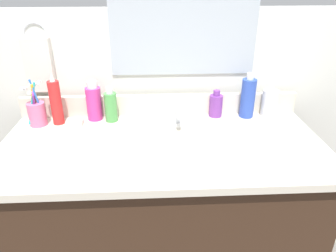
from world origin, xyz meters
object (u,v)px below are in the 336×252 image
Objects in this scene: faucet at (178,120)px; bottle_spray_red at (56,102)px; bottle_lotion_white at (270,101)px; bottle_toner_green at (111,106)px; hand_towel at (39,65)px; bottle_soap_pink at (94,102)px; bottle_shampoo_blue at (248,98)px; cup_pink at (37,112)px; bottle_cream_purple at (216,105)px; soap_bar at (75,122)px.

bottle_spray_red reaches higher than faucet.
bottle_toner_green is at bearing -178.30° from bottle_lotion_white.
hand_towel is 0.34m from bottle_toner_green.
bottle_lotion_white is (0.96, -0.06, -0.16)m from hand_towel.
bottle_soap_pink is 0.86× the size of bottle_shampoo_blue.
cup_pink is at bearing 175.85° from faucet.
faucet is at bearing -14.43° from hand_towel.
bottle_cream_purple reaches higher than soap_bar.
bottle_cream_purple is at bearing 0.40° from bottle_soap_pink.
bottle_spray_red is (-0.14, -0.04, 0.02)m from bottle_soap_pink.
cup_pink reaches higher than bottle_lotion_white.
bottle_toner_green is at bearing -16.57° from bottle_soap_pink.
bottle_cream_purple is at bearing 3.42° from bottle_spray_red.
faucet is 0.36m from bottle_soap_pink.
soap_bar is at bearing -175.97° from bottle_lotion_white.
hand_towel is 0.28m from soap_bar.
soap_bar is at bearing -175.92° from bottle_shampoo_blue.
bottle_shampoo_blue is at bearing 2.06° from bottle_spray_red.
bottle_shampoo_blue is 1.36× the size of bottle_lotion_white.
bottle_lotion_white is at bearing 4.03° from soap_bar.
cup_pink is at bearing 175.02° from soap_bar.
hand_towel is 1.14× the size of bottle_shampoo_blue.
bottle_cream_purple is at bearing 27.89° from faucet.
bottle_spray_red is 0.11m from soap_bar.
soap_bar is (0.15, -0.01, -0.04)m from cup_pink.
bottle_spray_red is at bearing 7.21° from cup_pink.
soap_bar is at bearing 176.15° from faucet.
hand_towel is at bearing 86.23° from cup_pink.
bottle_shampoo_blue reaches higher than soap_bar.
hand_towel is at bearing 175.81° from bottle_cream_purple.
faucet is at bearing -152.11° from bottle_cream_purple.
bottle_soap_pink is 0.65m from bottle_shampoo_blue.
bottle_toner_green is 1.05× the size of bottle_lotion_white.
bottle_toner_green is 0.29m from cup_pink.
soap_bar is at bearing -39.24° from hand_towel.
bottle_lotion_white is 0.82m from soap_bar.
bottle_lotion_white is (0.67, 0.02, -0.00)m from bottle_toner_green.
bottle_shampoo_blue is at bearing -4.75° from bottle_cream_purple.
bottle_cream_purple is 0.74m from cup_pink.
faucet is at bearing -167.95° from bottle_lotion_white.
faucet is at bearing -165.30° from bottle_shampoo_blue.
soap_bar is (-0.15, -0.04, -0.05)m from bottle_toner_green.
bottle_toner_green is at bearing -178.63° from bottle_shampoo_blue.
bottle_shampoo_blue is at bearing -0.66° from bottle_soap_pink.
bottle_spray_red is at bearing -176.58° from bottle_cream_purple.
faucet is 0.41m from bottle_lotion_white.
cup_pink reaches higher than soap_bar.
bottle_toner_green reaches higher than faucet.
bottle_soap_pink is 0.78× the size of bottle_spray_red.
bottle_shampoo_blue is at bearing 1.37° from bottle_toner_green.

